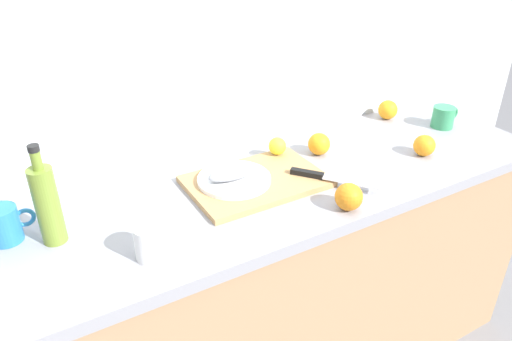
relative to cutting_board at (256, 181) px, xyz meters
name	(u,v)px	position (x,y,z in m)	size (l,w,h in m)	color
back_wall	(232,53)	(0.08, 0.30, 0.34)	(3.20, 0.05, 2.50)	silver
kitchen_counter	(277,285)	(0.08, -0.03, -0.46)	(2.00, 0.60, 0.90)	#9E7A56
cutting_board	(256,181)	(0.00, 0.00, 0.00)	(0.44, 0.29, 0.02)	tan
white_plate	(234,179)	(-0.07, 0.02, 0.02)	(0.24, 0.24, 0.01)	white
fish_fillet	(234,172)	(-0.07, 0.02, 0.04)	(0.18, 0.08, 0.04)	gray
chef_knife	(323,176)	(0.19, -0.11, 0.02)	(0.20, 0.24, 0.02)	silver
lemon_0	(277,146)	(0.15, 0.11, 0.04)	(0.06, 0.06, 0.06)	yellow
olive_oil_bottle	(47,204)	(-0.62, 0.01, 0.11)	(0.06, 0.06, 0.29)	olive
coffee_mug_0	(444,117)	(0.89, 0.02, 0.03)	(0.13, 0.09, 0.09)	#338C59
coffee_mug_1	(152,241)	(-0.41, -0.18, 0.04)	(0.12, 0.08, 0.09)	white
coffee_mug_2	(5,224)	(-0.73, 0.08, 0.04)	(0.12, 0.08, 0.10)	#2672B2
orange_0	(319,144)	(0.31, 0.07, 0.03)	(0.08, 0.08, 0.08)	orange
orange_1	(349,197)	(0.16, -0.26, 0.03)	(0.08, 0.08, 0.08)	orange
orange_2	(424,145)	(0.63, -0.13, 0.03)	(0.08, 0.08, 0.08)	orange
orange_3	(388,110)	(0.76, 0.19, 0.03)	(0.08, 0.08, 0.08)	orange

